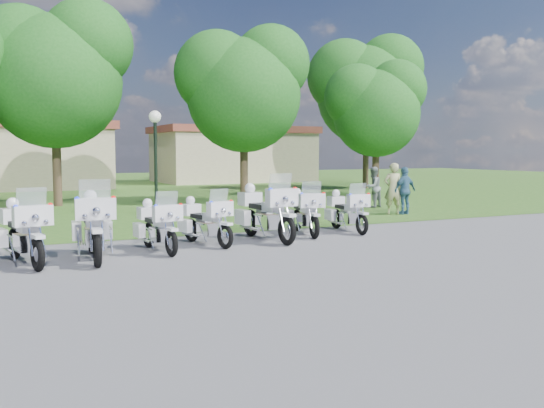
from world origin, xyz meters
name	(u,v)px	position (x,y,z in m)	size (l,w,h in m)	color
ground	(284,249)	(0.00, 0.00, 0.00)	(100.00, 100.00, 0.00)	#59595F
grass_lawn	(90,187)	(0.00, 27.00, 0.00)	(100.00, 48.00, 0.01)	#2A561B
motorcycle_0	(23,231)	(-5.65, 0.60, 0.67)	(1.06, 2.36, 1.60)	black
motorcycle_1	(93,225)	(-4.26, 0.59, 0.73)	(1.01, 2.58, 1.74)	black
motorcycle_2	(157,225)	(-2.77, 0.96, 0.59)	(0.78, 2.12, 1.42)	black
motorcycle_3	(205,221)	(-1.46, 1.41, 0.59)	(0.99, 2.07, 1.41)	black
motorcycle_4	(265,212)	(0.21, 1.49, 0.73)	(0.96, 2.60, 1.75)	black
motorcycle_5	(304,212)	(1.63, 1.97, 0.63)	(1.02, 2.21, 1.50)	black
motorcycle_6	(347,211)	(3.03, 1.98, 0.59)	(0.78, 2.10, 1.41)	black
lamp_post	(155,135)	(-0.52, 9.33, 2.87)	(0.44, 0.44, 3.76)	black
tree_1	(53,69)	(-3.50, 13.96, 5.65)	(6.40, 5.47, 8.54)	#38281C
tree_2	(242,84)	(4.37, 12.63, 5.26)	(5.96, 5.09, 7.95)	#38281C
tree_3	(376,105)	(12.31, 13.61, 4.67)	(5.29, 4.51, 7.05)	#38281C
tree_4	(366,86)	(15.16, 18.64, 6.25)	(7.09, 6.05, 9.45)	#38281C
building_east	(233,154)	(11.00, 30.00, 2.07)	(11.44, 7.28, 4.10)	tan
bystander_a	(393,189)	(6.99, 5.06, 0.93)	(0.68, 0.44, 1.86)	tan
bystander_b	(373,187)	(7.97, 7.63, 0.82)	(0.80, 0.62, 1.65)	slate
bystander_c	(405,191)	(7.45, 4.95, 0.86)	(1.00, 0.42, 1.71)	#386788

